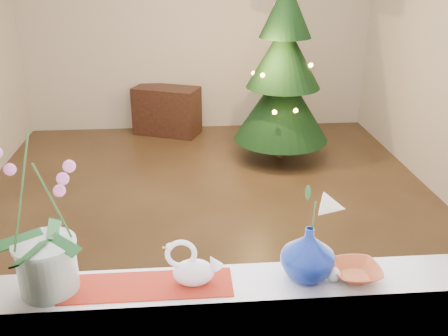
# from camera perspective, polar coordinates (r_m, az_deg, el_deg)

# --- Properties ---
(ground) EXTENTS (5.00, 5.00, 0.00)m
(ground) POSITION_cam_1_polar(r_m,az_deg,el_deg) (4.63, -1.65, -4.93)
(ground) COLOR #362416
(ground) RESTS_ON ground
(wall_back) EXTENTS (4.50, 0.10, 2.70)m
(wall_back) POSITION_cam_1_polar(r_m,az_deg,el_deg) (6.64, -3.04, 15.90)
(wall_back) COLOR beige
(wall_back) RESTS_ON ground
(wall_front) EXTENTS (4.50, 0.10, 2.70)m
(wall_front) POSITION_cam_1_polar(r_m,az_deg,el_deg) (1.80, 2.36, -4.14)
(wall_front) COLOR beige
(wall_front) RESTS_ON ground
(windowsill) EXTENTS (2.20, 0.26, 0.04)m
(windowsill) POSITION_cam_1_polar(r_m,az_deg,el_deg) (2.14, 1.73, -13.30)
(windowsill) COLOR white
(windowsill) RESTS_ON window_apron
(window_frame) EXTENTS (2.22, 0.06, 1.60)m
(window_frame) POSITION_cam_1_polar(r_m,az_deg,el_deg) (1.70, 2.43, 6.91)
(window_frame) COLOR white
(window_frame) RESTS_ON windowsill
(runner) EXTENTS (0.70, 0.20, 0.01)m
(runner) POSITION_cam_1_polar(r_m,az_deg,el_deg) (2.13, -8.76, -13.15)
(runner) COLOR maroon
(runner) RESTS_ON windowsill
(orchid_pot) EXTENTS (0.31, 0.31, 0.74)m
(orchid_pot) POSITION_cam_1_polar(r_m,az_deg,el_deg) (2.02, -20.50, -4.44)
(orchid_pot) COLOR silver
(orchid_pot) RESTS_ON windowsill
(swan) EXTENTS (0.26, 0.19, 0.20)m
(swan) POSITION_cam_1_polar(r_m,az_deg,el_deg) (2.07, -3.52, -10.82)
(swan) COLOR white
(swan) RESTS_ON windowsill
(blue_vase) EXTENTS (0.27, 0.27, 0.27)m
(blue_vase) POSITION_cam_1_polar(r_m,az_deg,el_deg) (2.11, 9.61, -9.18)
(blue_vase) COLOR #05165E
(blue_vase) RESTS_ON windowsill
(lily) EXTENTS (0.15, 0.09, 0.20)m
(lily) POSITION_cam_1_polar(r_m,az_deg,el_deg) (2.00, 10.06, -3.38)
(lily) COLOR silver
(lily) RESTS_ON blue_vase
(paperweight) EXTENTS (0.07, 0.07, 0.06)m
(paperweight) POSITION_cam_1_polar(r_m,az_deg,el_deg) (2.17, 12.35, -11.79)
(paperweight) COLOR silver
(paperweight) RESTS_ON windowsill
(amber_dish) EXTENTS (0.18, 0.18, 0.04)m
(amber_dish) POSITION_cam_1_polar(r_m,az_deg,el_deg) (2.22, 14.84, -11.48)
(amber_dish) COLOR #AE4B24
(amber_dish) RESTS_ON windowsill
(xmas_tree) EXTENTS (1.31, 1.31, 1.98)m
(xmas_tree) POSITION_cam_1_polar(r_m,az_deg,el_deg) (5.62, 6.79, 10.72)
(xmas_tree) COLOR black
(xmas_tree) RESTS_ON ground
(side_table) EXTENTS (0.92, 0.70, 0.62)m
(side_table) POSITION_cam_1_polar(r_m,az_deg,el_deg) (6.61, -6.53, 6.52)
(side_table) COLOR black
(side_table) RESTS_ON ground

